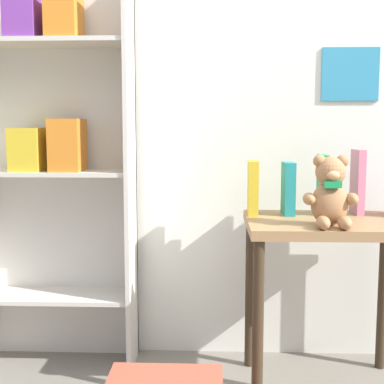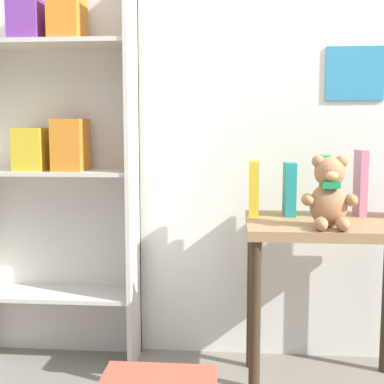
% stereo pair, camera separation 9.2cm
% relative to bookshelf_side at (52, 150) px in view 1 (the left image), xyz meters
% --- Properties ---
extents(wall_back, '(4.80, 0.07, 2.50)m').
position_rel_bookshelf_side_xyz_m(wall_back, '(0.99, 0.13, 0.33)').
color(wall_back, silver).
rests_on(wall_back, ground_plane).
extents(bookshelf_side, '(0.70, 0.24, 1.66)m').
position_rel_bookshelf_side_xyz_m(bookshelf_side, '(0.00, 0.00, 0.00)').
color(bookshelf_side, beige).
rests_on(bookshelf_side, ground_plane).
extents(display_table, '(0.62, 0.47, 0.68)m').
position_rel_bookshelf_side_xyz_m(display_table, '(1.12, -0.24, -0.36)').
color(display_table, '#9E754C').
rests_on(display_table, ground_plane).
extents(teddy_bear, '(0.19, 0.18, 0.25)m').
position_rel_bookshelf_side_xyz_m(teddy_bear, '(1.09, -0.37, -0.13)').
color(teddy_bear, '#A8754C').
rests_on(teddy_bear, display_table).
extents(book_standing_yellow, '(0.04, 0.14, 0.22)m').
position_rel_bookshelf_side_xyz_m(book_standing_yellow, '(0.84, -0.12, -0.14)').
color(book_standing_yellow, gold).
rests_on(book_standing_yellow, display_table).
extents(book_standing_teal, '(0.05, 0.11, 0.21)m').
position_rel_bookshelf_side_xyz_m(book_standing_teal, '(0.98, -0.13, -0.14)').
color(book_standing_teal, teal).
rests_on(book_standing_teal, display_table).
extents(book_standing_green, '(0.03, 0.13, 0.24)m').
position_rel_bookshelf_side_xyz_m(book_standing_green, '(1.12, -0.10, -0.13)').
color(book_standing_green, '#33934C').
rests_on(book_standing_green, display_table).
extents(book_standing_pink, '(0.03, 0.11, 0.26)m').
position_rel_bookshelf_side_xyz_m(book_standing_pink, '(1.26, -0.10, -0.12)').
color(book_standing_pink, '#D17093').
rests_on(book_standing_pink, display_table).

